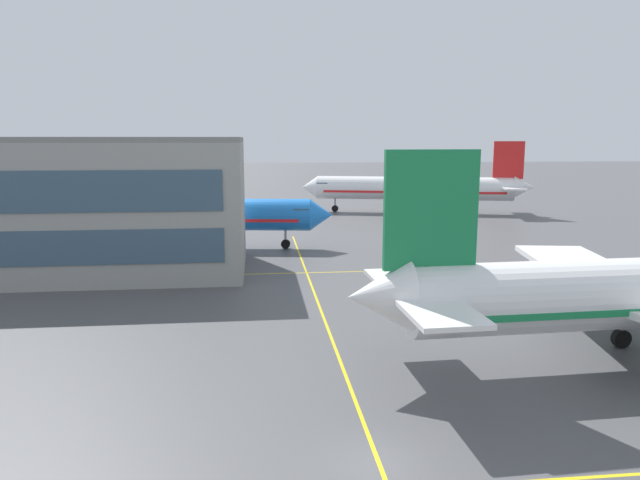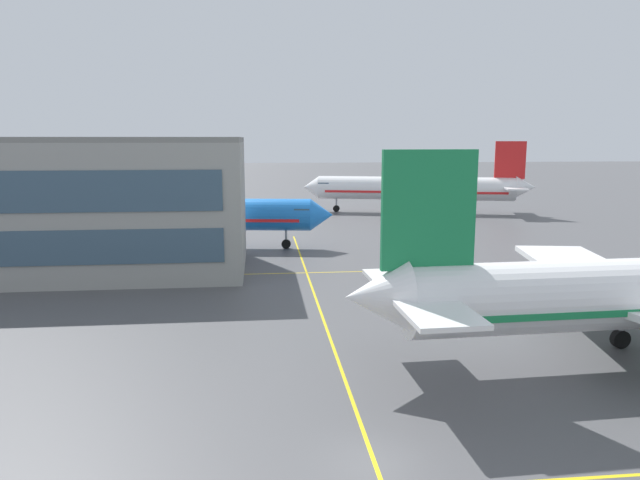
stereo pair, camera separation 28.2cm
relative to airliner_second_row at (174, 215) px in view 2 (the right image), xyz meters
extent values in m
plane|color=#4C4C4F|center=(14.97, -49.91, -4.07)|extent=(600.00, 600.00, 0.00)
cone|color=white|center=(16.61, -41.77, 0.75)|extent=(3.58, 4.01, 3.87)
cube|color=#197F47|center=(19.39, -41.66, 5.36)|extent=(5.16, 0.59, 6.43)
cube|color=white|center=(18.99, -44.90, 0.75)|extent=(3.65, 5.71, 0.26)
cube|color=white|center=(18.73, -38.47, 0.75)|extent=(3.65, 5.71, 0.26)
cube|color=white|center=(34.03, -31.95, -0.32)|extent=(8.21, 16.79, 0.43)
cylinder|color=#2D9956|center=(35.46, -35.44, -1.71)|extent=(3.73, 2.40, 2.25)
cylinder|color=#99999E|center=(33.21, -38.32, -2.30)|extent=(0.30, 0.30, 1.77)
cylinder|color=black|center=(33.21, -38.32, -3.48)|extent=(1.20, 0.53, 1.18)
cylinder|color=blue|center=(0.54, -0.07, 0.07)|extent=(32.57, 8.27, 3.84)
cone|color=blue|center=(17.86, -2.49, 0.07)|extent=(3.12, 4.09, 3.76)
cone|color=blue|center=(-17.09, 2.38, 0.48)|extent=(3.71, 4.06, 3.65)
cube|color=red|center=(-14.48, 2.02, 4.82)|extent=(4.86, 1.03, 6.07)
cube|color=blue|center=(-15.40, -0.92, 0.48)|extent=(3.93, 5.65, 0.24)
cube|color=blue|center=(-14.56, 5.09, 0.48)|extent=(3.93, 5.65, 0.24)
cube|color=blue|center=(-1.65, -8.45, -0.53)|extent=(6.32, 15.50, 0.40)
cube|color=blue|center=(0.72, 8.58, -0.53)|extent=(10.11, 16.05, 0.40)
cylinder|color=blue|center=(0.01, -5.31, -1.85)|extent=(3.70, 2.58, 2.12)
cylinder|color=blue|center=(1.46, 5.10, -1.85)|extent=(3.70, 2.58, 2.12)
cube|color=#385166|center=(15.55, -2.17, 0.63)|extent=(2.29, 3.75, 0.71)
cube|color=red|center=(0.54, -0.07, -0.41)|extent=(30.01, 7.95, 0.36)
cylinder|color=#99999E|center=(13.55, -1.89, -2.41)|extent=(0.28, 0.28, 1.67)
cylinder|color=black|center=(13.55, -1.89, -3.52)|extent=(1.16, 0.60, 1.11)
cylinder|color=#99999E|center=(-1.83, -2.40, -2.41)|extent=(0.28, 0.28, 1.67)
cylinder|color=black|center=(-1.83, -2.40, -3.52)|extent=(1.16, 0.60, 1.11)
cylinder|color=#99999E|center=(-1.10, 2.81, -2.41)|extent=(0.28, 0.28, 1.67)
cylinder|color=black|center=(-1.10, 2.81, -3.52)|extent=(1.16, 0.60, 1.11)
cylinder|color=white|center=(37.98, 29.97, 0.35)|extent=(34.54, 12.14, 4.10)
cone|color=white|center=(19.83, 34.37, 0.35)|extent=(3.68, 4.57, 4.02)
cone|color=white|center=(56.45, 25.48, 0.79)|extent=(4.28, 4.60, 3.90)
cube|color=red|center=(53.72, 26.15, 5.43)|extent=(5.13, 1.60, 6.48)
cube|color=white|center=(55.01, 29.17, 0.79)|extent=(4.68, 6.27, 0.26)
cube|color=white|center=(53.48, 22.87, 0.79)|extent=(4.68, 6.27, 0.26)
cube|color=white|center=(41.20, 38.63, -0.29)|extent=(6.08, 16.35, 0.43)
cube|color=white|center=(36.87, 20.79, -0.29)|extent=(12.07, 17.03, 0.43)
cylinder|color=#4C4C51|center=(39.10, 35.47, -1.70)|extent=(4.10, 3.07, 2.27)
cylinder|color=#4C4C51|center=(36.45, 24.56, -1.70)|extent=(4.10, 3.07, 2.27)
cube|color=#385166|center=(22.25, 33.79, 0.95)|extent=(2.78, 4.13, 0.76)
cube|color=red|center=(37.98, 29.97, -0.16)|extent=(31.87, 11.53, 0.39)
cylinder|color=#99999E|center=(24.34, 33.28, -2.29)|extent=(0.30, 0.30, 1.78)
cylinder|color=black|center=(24.34, 33.28, -3.48)|extent=(1.27, 0.75, 1.19)
cylinder|color=#99999E|center=(40.74, 32.18, -2.29)|extent=(0.30, 0.30, 1.78)
cylinder|color=black|center=(40.74, 32.18, -3.48)|extent=(1.27, 0.75, 1.19)
cylinder|color=#99999E|center=(39.42, 26.73, -2.29)|extent=(0.30, 0.30, 1.78)
cylinder|color=black|center=(39.42, 26.73, -3.48)|extent=(1.27, 0.75, 1.19)
cube|color=yellow|center=(14.97, -15.18, -4.07)|extent=(112.22, 0.20, 0.01)
cube|color=yellow|center=(14.97, -33.54, -4.07)|extent=(0.20, 80.82, 0.01)
camera|label=1|loc=(10.16, -71.76, 9.15)|focal=32.80mm
camera|label=2|loc=(10.44, -71.79, 9.15)|focal=32.80mm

